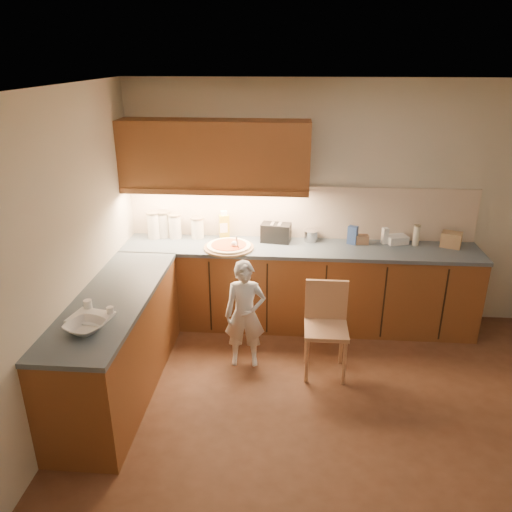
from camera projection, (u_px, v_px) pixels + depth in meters
name	position (u px, v px, depth m)	size (l,w,h in m)	color
room	(359.00, 234.00, 3.39)	(4.54, 4.50, 2.62)	#54301D
l_counter	(244.00, 303.00, 5.07)	(3.77, 2.62, 0.92)	brown
backsplash	(301.00, 212.00, 5.43)	(3.75, 0.02, 0.58)	beige
upper_cabinets	(215.00, 155.00, 5.10)	(1.95, 0.36, 0.73)	brown
pizza_on_board	(229.00, 247.00, 5.21)	(0.52, 0.52, 0.21)	#A47F52
child	(245.00, 314.00, 4.70)	(0.39, 0.25, 1.06)	silver
wooden_chair	(326.00, 321.00, 4.62)	(0.40, 0.40, 0.88)	tan
mixing_bowl	(85.00, 327.00, 3.65)	(0.28, 0.28, 0.07)	silver
canister_a	(154.00, 225.00, 5.47)	(0.15, 0.15, 0.30)	white
canister_b	(163.00, 224.00, 5.50)	(0.17, 0.17, 0.29)	silver
canister_c	(175.00, 226.00, 5.47)	(0.14, 0.14, 0.27)	white
canister_d	(197.00, 228.00, 5.48)	(0.15, 0.15, 0.24)	white
oil_jug	(224.00, 226.00, 5.45)	(0.12, 0.10, 0.32)	gold
toaster	(276.00, 233.00, 5.38)	(0.33, 0.22, 0.20)	black
steel_pot	(311.00, 236.00, 5.41)	(0.16, 0.16, 0.12)	#B0B0B5
blue_box	(353.00, 235.00, 5.31)	(0.10, 0.07, 0.20)	#2E4B8C
card_box_a	(362.00, 239.00, 5.33)	(0.14, 0.10, 0.10)	#A47B58
white_bottle	(385.00, 236.00, 5.32)	(0.06, 0.06, 0.18)	white
flat_pack	(397.00, 239.00, 5.35)	(0.21, 0.15, 0.09)	white
tall_jar	(416.00, 235.00, 5.27)	(0.07, 0.07, 0.23)	silver
card_box_b	(451.00, 240.00, 5.24)	(0.20, 0.16, 0.16)	tan
dough_cloth	(91.00, 317.00, 3.83)	(0.31, 0.24, 0.02)	white
spice_jar_a	(88.00, 305.00, 3.95)	(0.07, 0.07, 0.09)	silver
spice_jar_b	(110.00, 311.00, 3.87)	(0.05, 0.05, 0.07)	white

